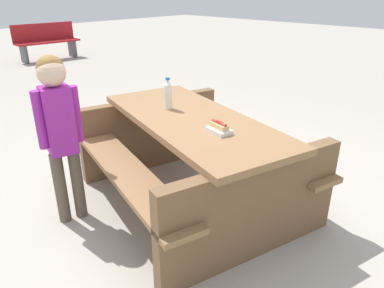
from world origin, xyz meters
name	(u,v)px	position (x,y,z in m)	size (l,w,h in m)	color
ground_plane	(192,200)	(0.00, 0.00, 0.00)	(30.00, 30.00, 0.00)	#ADA599
picnic_table	(192,153)	(0.00, 0.00, 0.44)	(2.11, 1.83, 0.75)	olive
soda_bottle	(168,95)	(-0.28, 0.02, 0.87)	(0.06, 0.06, 0.26)	silver
hotdog_tray	(219,128)	(0.35, -0.10, 0.78)	(0.20, 0.14, 0.08)	white
child_in_coat	(59,121)	(-0.50, -0.83, 0.81)	(0.22, 0.31, 1.27)	brown
park_bench_mid	(47,41)	(-6.97, 2.16, 0.45)	(0.49, 1.52, 0.85)	maroon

